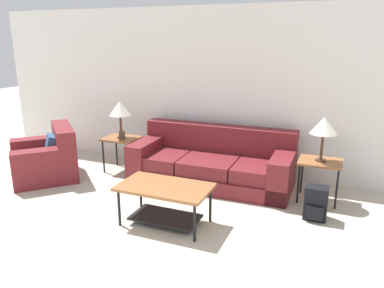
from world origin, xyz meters
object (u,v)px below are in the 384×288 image
couch (212,164)px  armchair (47,159)px  coffee_table (165,196)px  table_lamp_right (324,126)px  table_lamp_left (120,109)px  backpack (316,203)px  side_table_right (320,165)px  side_table_left (122,141)px

couch → armchair: size_ratio=1.77×
coffee_table → table_lamp_right: (1.60, 1.37, 0.68)m
couch → table_lamp_left: bearing=-176.8°
table_lamp_left → couch: bearing=3.2°
couch → table_lamp_right: size_ratio=4.08×
backpack → table_lamp_right: bearing=92.1°
side_table_right → table_lamp_right: (0.00, 0.00, 0.53)m
coffee_table → table_lamp_right: table_lamp_right is taller
coffee_table → side_table_left: side_table_left is taller
armchair → side_table_left: 1.18m
side_table_left → backpack: (3.09, -0.57, -0.30)m
armchair → backpack: (4.02, 0.14, -0.09)m
side_table_left → side_table_right: (3.07, 0.00, 0.00)m
armchair → table_lamp_right: table_lamp_right is taller
armchair → coffee_table: size_ratio=1.27×
armchair → side_table_right: bearing=10.0°
coffee_table → side_table_left: 2.01m
coffee_table → table_lamp_left: 2.12m
couch → side_table_right: (1.54, -0.09, 0.21)m
side_table_right → coffee_table: bearing=-139.4°
armchair → backpack: bearing=1.9°
side_table_right → backpack: side_table_right is taller
side_table_left → table_lamp_right: bearing=0.0°
armchair → coffee_table: 2.49m
couch → side_table_left: couch is taller
couch → coffee_table: (-0.07, -1.46, 0.06)m
coffee_table → backpack: (1.62, 0.81, -0.15)m
side_table_right → table_lamp_left: 3.11m
coffee_table → couch: bearing=87.3°
side_table_left → table_lamp_left: 0.53m
table_lamp_right → armchair: bearing=-170.0°
side_table_right → table_lamp_left: (-3.07, 0.00, 0.53)m
armchair → table_lamp_right: 4.13m
couch → table_lamp_left: size_ratio=4.08×
armchair → side_table_left: (0.93, 0.70, 0.21)m
couch → backpack: bearing=-22.7°
table_lamp_right → couch: bearing=176.8°
armchair → coffee_table: bearing=-15.6°
couch → table_lamp_right: table_lamp_right is taller
couch → side_table_left: bearing=-176.8°
coffee_table → side_table_left: bearing=136.9°
armchair → table_lamp_left: bearing=37.1°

